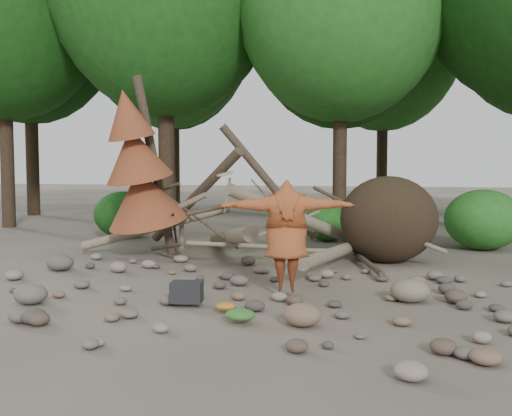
# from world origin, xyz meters

# --- Properties ---
(ground) EXTENTS (120.00, 120.00, 0.00)m
(ground) POSITION_xyz_m (0.00, 0.00, 0.00)
(ground) COLOR #514C44
(ground) RESTS_ON ground
(deadfall_pile) EXTENTS (8.55, 5.24, 3.30)m
(deadfall_pile) POSITION_xyz_m (2.02, 4.24, 0.95)
(deadfall_pile) COLOR #332619
(deadfall_pile) RESTS_ON ground
(dead_conifer) EXTENTS (2.06, 2.16, 4.35)m
(dead_conifer) POSITION_xyz_m (-3.12, 3.37, 2.11)
(dead_conifer) COLOR #4C3F30
(dead_conifer) RESTS_ON ground
(bush_left) EXTENTS (1.80, 1.80, 1.44)m
(bush_left) POSITION_xyz_m (-5.50, 7.20, 0.72)
(bush_left) COLOR #194F15
(bush_left) RESTS_ON ground
(bush_mid) EXTENTS (1.40, 1.40, 1.12)m
(bush_mid) POSITION_xyz_m (0.80, 7.80, 0.56)
(bush_mid) COLOR #22651D
(bush_mid) RESTS_ON ground
(bush_right) EXTENTS (2.00, 2.00, 1.60)m
(bush_right) POSITION_xyz_m (5.00, 7.00, 0.80)
(bush_right) COLOR #2C7725
(bush_right) RESTS_ON ground
(frisbee_thrower) EXTENTS (2.45, 1.12, 2.04)m
(frisbee_thrower) POSITION_xyz_m (1.00, 0.32, 1.02)
(frisbee_thrower) COLOR #964622
(frisbee_thrower) RESTS_ON ground
(backpack) EXTENTS (0.53, 0.40, 0.32)m
(backpack) POSITION_xyz_m (-0.39, -0.69, 0.16)
(backpack) COLOR black
(backpack) RESTS_ON ground
(cloth_green) EXTENTS (0.43, 0.36, 0.16)m
(cloth_green) POSITION_xyz_m (0.70, -1.50, 0.08)
(cloth_green) COLOR #336D2B
(cloth_green) RESTS_ON ground
(cloth_orange) EXTENTS (0.31, 0.25, 0.11)m
(cloth_orange) POSITION_xyz_m (0.33, -0.98, 0.06)
(cloth_orange) COLOR #B9731F
(cloth_orange) RESTS_ON ground
(boulder_front_left) EXTENTS (0.54, 0.49, 0.32)m
(boulder_front_left) POSITION_xyz_m (-2.84, -1.18, 0.16)
(boulder_front_left) COLOR #696358
(boulder_front_left) RESTS_ON ground
(boulder_front_right) EXTENTS (0.53, 0.48, 0.32)m
(boulder_front_right) POSITION_xyz_m (1.56, -1.40, 0.16)
(boulder_front_right) COLOR #806250
(boulder_front_right) RESTS_ON ground
(boulder_mid_right) EXTENTS (0.63, 0.57, 0.38)m
(boulder_mid_right) POSITION_xyz_m (3.01, 0.41, 0.19)
(boulder_mid_right) COLOR gray
(boulder_mid_right) RESTS_ON ground
(boulder_mid_left) EXTENTS (0.58, 0.52, 0.35)m
(boulder_mid_left) POSITION_xyz_m (-4.08, 1.55, 0.17)
(boulder_mid_left) COLOR #5D574F
(boulder_mid_left) RESTS_ON ground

